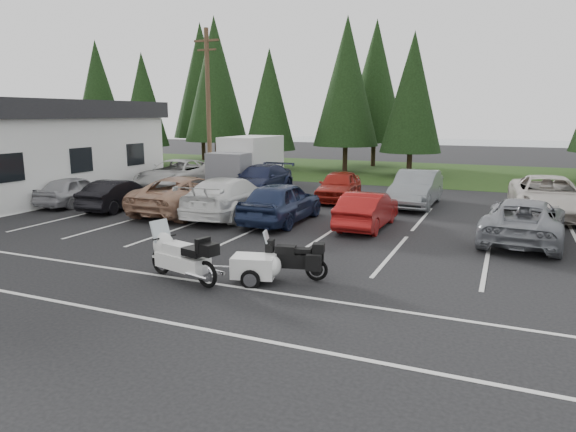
{
  "coord_description": "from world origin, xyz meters",
  "views": [
    {
      "loc": [
        6.26,
        -14.12,
        4.2
      ],
      "look_at": [
        0.41,
        -0.5,
        1.26
      ],
      "focal_mm": 32.0,
      "sensor_mm": 36.0,
      "label": 1
    }
  ],
  "objects_px": {
    "car_near_4": "(281,202)",
    "touring_motorcycle": "(182,252)",
    "car_near_0": "(74,190)",
    "car_near_2": "(188,194)",
    "car_near_5": "(367,210)",
    "car_far_0": "(176,174)",
    "box_truck": "(244,162)",
    "adventure_motorcycle": "(291,255)",
    "cargo_trailer": "(254,269)",
    "car_far_4": "(548,196)",
    "car_far_1": "(260,180)",
    "car_far_3": "(416,188)",
    "car_near_6": "(524,220)",
    "car_near_3": "(230,197)",
    "car_near_1": "(118,195)",
    "utility_pole": "(208,106)",
    "car_far_2": "(339,186)"
  },
  "relations": [
    {
      "from": "car_far_4",
      "to": "car_near_6",
      "type": "bearing_deg",
      "value": -105.11
    },
    {
      "from": "car_near_4",
      "to": "touring_motorcycle",
      "type": "height_order",
      "value": "car_near_4"
    },
    {
      "from": "car_near_5",
      "to": "car_near_0",
      "type": "bearing_deg",
      "value": 3.35
    },
    {
      "from": "box_truck",
      "to": "car_far_4",
      "type": "height_order",
      "value": "box_truck"
    },
    {
      "from": "car_near_0",
      "to": "car_near_2",
      "type": "relative_size",
      "value": 0.7
    },
    {
      "from": "utility_pole",
      "to": "car_near_0",
      "type": "xyz_separation_m",
      "value": [
        -2.39,
        -8.17,
        -4.01
      ]
    },
    {
      "from": "touring_motorcycle",
      "to": "cargo_trailer",
      "type": "height_order",
      "value": "touring_motorcycle"
    },
    {
      "from": "car_near_4",
      "to": "touring_motorcycle",
      "type": "relative_size",
      "value": 1.78
    },
    {
      "from": "box_truck",
      "to": "utility_pole",
      "type": "bearing_deg",
      "value": -165.96
    },
    {
      "from": "car_far_1",
      "to": "car_far_4",
      "type": "bearing_deg",
      "value": -3.09
    },
    {
      "from": "car_far_3",
      "to": "cargo_trailer",
      "type": "relative_size",
      "value": 3.2
    },
    {
      "from": "utility_pole",
      "to": "car_near_3",
      "type": "height_order",
      "value": "utility_pole"
    },
    {
      "from": "car_near_0",
      "to": "car_far_0",
      "type": "bearing_deg",
      "value": -106.89
    },
    {
      "from": "cargo_trailer",
      "to": "car_near_4",
      "type": "bearing_deg",
      "value": 94.48
    },
    {
      "from": "box_truck",
      "to": "adventure_motorcycle",
      "type": "bearing_deg",
      "value": -58.0
    },
    {
      "from": "car_near_6",
      "to": "car_far_1",
      "type": "height_order",
      "value": "car_far_1"
    },
    {
      "from": "car_near_2",
      "to": "cargo_trailer",
      "type": "height_order",
      "value": "car_near_2"
    },
    {
      "from": "car_far_2",
      "to": "car_near_1",
      "type": "bearing_deg",
      "value": -148.85
    },
    {
      "from": "utility_pole",
      "to": "cargo_trailer",
      "type": "distance_m",
      "value": 18.87
    },
    {
      "from": "car_far_0",
      "to": "car_far_3",
      "type": "bearing_deg",
      "value": -6.38
    },
    {
      "from": "touring_motorcycle",
      "to": "cargo_trailer",
      "type": "distance_m",
      "value": 1.88
    },
    {
      "from": "car_far_2",
      "to": "cargo_trailer",
      "type": "bearing_deg",
      "value": -86.97
    },
    {
      "from": "car_near_2",
      "to": "car_near_5",
      "type": "distance_m",
      "value": 7.92
    },
    {
      "from": "car_far_4",
      "to": "touring_motorcycle",
      "type": "distance_m",
      "value": 16.13
    },
    {
      "from": "car_near_5",
      "to": "car_far_4",
      "type": "bearing_deg",
      "value": -139.26
    },
    {
      "from": "car_far_0",
      "to": "car_near_5",
      "type": "bearing_deg",
      "value": -29.7
    },
    {
      "from": "car_near_1",
      "to": "car_near_5",
      "type": "relative_size",
      "value": 0.98
    },
    {
      "from": "car_far_0",
      "to": "car_far_3",
      "type": "distance_m",
      "value": 13.56
    },
    {
      "from": "car_near_6",
      "to": "car_far_0",
      "type": "bearing_deg",
      "value": -12.99
    },
    {
      "from": "box_truck",
      "to": "car_near_3",
      "type": "distance_m",
      "value": 9.01
    },
    {
      "from": "car_far_4",
      "to": "cargo_trailer",
      "type": "relative_size",
      "value": 3.81
    },
    {
      "from": "touring_motorcycle",
      "to": "car_near_3",
      "type": "bearing_deg",
      "value": 126.45
    },
    {
      "from": "car_near_5",
      "to": "car_far_0",
      "type": "xyz_separation_m",
      "value": [
        -12.66,
        5.73,
        0.14
      ]
    },
    {
      "from": "car_near_2",
      "to": "car_near_3",
      "type": "distance_m",
      "value": 2.09
    },
    {
      "from": "car_far_2",
      "to": "car_far_0",
      "type": "bearing_deg",
      "value": 173.25
    },
    {
      "from": "car_near_3",
      "to": "touring_motorcycle",
      "type": "bearing_deg",
      "value": 107.29
    },
    {
      "from": "car_far_2",
      "to": "car_far_4",
      "type": "height_order",
      "value": "car_far_4"
    },
    {
      "from": "touring_motorcycle",
      "to": "adventure_motorcycle",
      "type": "xyz_separation_m",
      "value": [
        2.5,
        1.21,
        -0.11
      ]
    },
    {
      "from": "adventure_motorcycle",
      "to": "cargo_trailer",
      "type": "bearing_deg",
      "value": -151.75
    },
    {
      "from": "car_near_4",
      "to": "car_near_5",
      "type": "distance_m",
      "value": 3.38
    },
    {
      "from": "adventure_motorcycle",
      "to": "car_near_2",
      "type": "bearing_deg",
      "value": 126.47
    },
    {
      "from": "utility_pole",
      "to": "car_near_6",
      "type": "height_order",
      "value": "utility_pole"
    },
    {
      "from": "box_truck",
      "to": "car_far_3",
      "type": "xyz_separation_m",
      "value": [
        10.43,
        -2.59,
        -0.63
      ]
    },
    {
      "from": "car_near_2",
      "to": "car_far_1",
      "type": "xyz_separation_m",
      "value": [
        0.53,
        6.02,
        -0.03
      ]
    },
    {
      "from": "car_near_2",
      "to": "car_far_0",
      "type": "relative_size",
      "value": 0.97
    },
    {
      "from": "box_truck",
      "to": "car_far_1",
      "type": "xyz_separation_m",
      "value": [
        2.14,
        -2.16,
        -0.68
      ]
    },
    {
      "from": "car_near_6",
      "to": "car_far_0",
      "type": "xyz_separation_m",
      "value": [
        -18.02,
        5.75,
        0.1
      ]
    },
    {
      "from": "car_near_2",
      "to": "car_near_4",
      "type": "bearing_deg",
      "value": 177.21
    },
    {
      "from": "car_near_6",
      "to": "car_far_4",
      "type": "height_order",
      "value": "car_far_4"
    },
    {
      "from": "car_near_2",
      "to": "car_far_3",
      "type": "distance_m",
      "value": 10.44
    }
  ]
}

